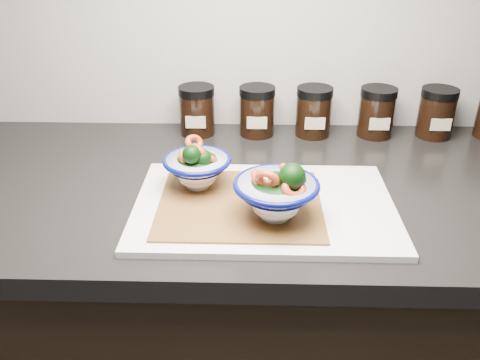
{
  "coord_description": "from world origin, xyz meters",
  "views": [
    {
      "loc": [
        -0.18,
        0.59,
        1.36
      ],
      "look_at": [
        -0.2,
        1.35,
        0.96
      ],
      "focal_mm": 38.0,
      "sensor_mm": 36.0,
      "label": 1
    }
  ],
  "objects_px": {
    "cutting_board": "(264,206)",
    "spice_jar_c": "(314,111)",
    "bowl_right": "(277,193)",
    "spice_jar_b": "(257,111)",
    "spice_jar_d": "(377,112)",
    "bowl_left": "(197,167)",
    "spice_jar_a": "(197,110)",
    "spice_jar_e": "(437,113)"
  },
  "relations": [
    {
      "from": "bowl_right",
      "to": "spice_jar_d",
      "type": "bearing_deg",
      "value": 58.17
    },
    {
      "from": "spice_jar_a",
      "to": "spice_jar_e",
      "type": "height_order",
      "value": "same"
    },
    {
      "from": "bowl_left",
      "to": "spice_jar_d",
      "type": "relative_size",
      "value": 1.09
    },
    {
      "from": "spice_jar_b",
      "to": "spice_jar_d",
      "type": "distance_m",
      "value": 0.27
    },
    {
      "from": "cutting_board",
      "to": "bowl_right",
      "type": "relative_size",
      "value": 3.21
    },
    {
      "from": "cutting_board",
      "to": "spice_jar_e",
      "type": "bearing_deg",
      "value": 40.6
    },
    {
      "from": "bowl_left",
      "to": "spice_jar_d",
      "type": "xyz_separation_m",
      "value": [
        0.38,
        0.29,
        0.0
      ]
    },
    {
      "from": "cutting_board",
      "to": "spice_jar_c",
      "type": "relative_size",
      "value": 3.98
    },
    {
      "from": "spice_jar_c",
      "to": "bowl_right",
      "type": "bearing_deg",
      "value": -104.13
    },
    {
      "from": "bowl_left",
      "to": "spice_jar_b",
      "type": "xyz_separation_m",
      "value": [
        0.11,
        0.29,
        0.0
      ]
    },
    {
      "from": "spice_jar_a",
      "to": "spice_jar_d",
      "type": "distance_m",
      "value": 0.41
    },
    {
      "from": "bowl_right",
      "to": "cutting_board",
      "type": "bearing_deg",
      "value": 111.06
    },
    {
      "from": "spice_jar_a",
      "to": "spice_jar_d",
      "type": "bearing_deg",
      "value": 0.0
    },
    {
      "from": "spice_jar_d",
      "to": "spice_jar_b",
      "type": "bearing_deg",
      "value": 180.0
    },
    {
      "from": "bowl_right",
      "to": "spice_jar_e",
      "type": "relative_size",
      "value": 1.24
    },
    {
      "from": "bowl_right",
      "to": "spice_jar_a",
      "type": "height_order",
      "value": "bowl_right"
    },
    {
      "from": "spice_jar_e",
      "to": "bowl_right",
      "type": "bearing_deg",
      "value": -134.11
    },
    {
      "from": "spice_jar_c",
      "to": "spice_jar_e",
      "type": "relative_size",
      "value": 1.0
    },
    {
      "from": "bowl_right",
      "to": "spice_jar_b",
      "type": "xyz_separation_m",
      "value": [
        -0.03,
        0.39,
        -0.0
      ]
    },
    {
      "from": "spice_jar_a",
      "to": "spice_jar_e",
      "type": "relative_size",
      "value": 1.0
    },
    {
      "from": "spice_jar_b",
      "to": "spice_jar_d",
      "type": "xyz_separation_m",
      "value": [
        0.27,
        0.0,
        0.0
      ]
    },
    {
      "from": "cutting_board",
      "to": "spice_jar_c",
      "type": "bearing_deg",
      "value": 70.98
    },
    {
      "from": "bowl_left",
      "to": "spice_jar_a",
      "type": "bearing_deg",
      "value": 95.88
    },
    {
      "from": "spice_jar_a",
      "to": "spice_jar_c",
      "type": "xyz_separation_m",
      "value": [
        0.27,
        0.0,
        0.0
      ]
    },
    {
      "from": "bowl_left",
      "to": "bowl_right",
      "type": "relative_size",
      "value": 0.88
    },
    {
      "from": "cutting_board",
      "to": "spice_jar_a",
      "type": "xyz_separation_m",
      "value": [
        -0.15,
        0.34,
        0.05
      ]
    },
    {
      "from": "spice_jar_d",
      "to": "spice_jar_a",
      "type": "bearing_deg",
      "value": 180.0
    },
    {
      "from": "bowl_right",
      "to": "spice_jar_b",
      "type": "height_order",
      "value": "bowl_right"
    },
    {
      "from": "spice_jar_a",
      "to": "spice_jar_e",
      "type": "xyz_separation_m",
      "value": [
        0.55,
        0.0,
        0.0
      ]
    },
    {
      "from": "cutting_board",
      "to": "spice_jar_d",
      "type": "bearing_deg",
      "value": 52.49
    },
    {
      "from": "spice_jar_b",
      "to": "spice_jar_d",
      "type": "height_order",
      "value": "same"
    },
    {
      "from": "cutting_board",
      "to": "spice_jar_d",
      "type": "distance_m",
      "value": 0.43
    },
    {
      "from": "bowl_left",
      "to": "spice_jar_e",
      "type": "distance_m",
      "value": 0.59
    },
    {
      "from": "spice_jar_c",
      "to": "spice_jar_d",
      "type": "height_order",
      "value": "same"
    },
    {
      "from": "spice_jar_c",
      "to": "spice_jar_d",
      "type": "bearing_deg",
      "value": 0.0
    },
    {
      "from": "spice_jar_b",
      "to": "spice_jar_d",
      "type": "bearing_deg",
      "value": 0.0
    },
    {
      "from": "cutting_board",
      "to": "spice_jar_d",
      "type": "height_order",
      "value": "spice_jar_d"
    },
    {
      "from": "cutting_board",
      "to": "spice_jar_b",
      "type": "height_order",
      "value": "spice_jar_b"
    },
    {
      "from": "bowl_left",
      "to": "spice_jar_c",
      "type": "relative_size",
      "value": 1.09
    },
    {
      "from": "cutting_board",
      "to": "bowl_left",
      "type": "height_order",
      "value": "bowl_left"
    },
    {
      "from": "spice_jar_e",
      "to": "spice_jar_c",
      "type": "bearing_deg",
      "value": 180.0
    },
    {
      "from": "bowl_left",
      "to": "bowl_right",
      "type": "xyz_separation_m",
      "value": [
        0.14,
        -0.1,
        0.0
      ]
    }
  ]
}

